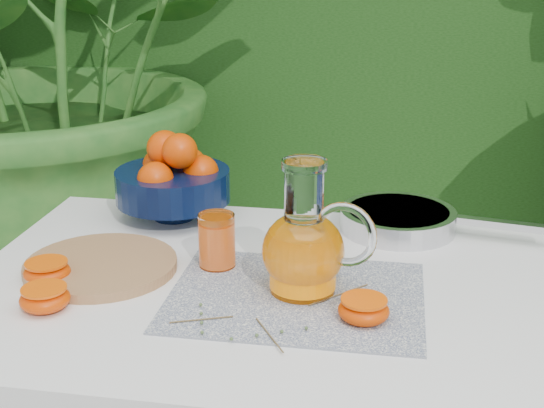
% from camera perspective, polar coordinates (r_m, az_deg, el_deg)
% --- Properties ---
extents(potted_plant_left, '(2.56, 2.56, 1.94)m').
position_cam_1_polar(potted_plant_left, '(2.51, -16.68, 11.64)').
color(potted_plant_left, '#246121').
rests_on(potted_plant_left, ground).
extents(white_table, '(1.00, 0.70, 0.75)m').
position_cam_1_polar(white_table, '(1.27, -0.16, -9.31)').
color(white_table, white).
rests_on(white_table, ground).
extents(placemat, '(0.40, 0.31, 0.00)m').
position_cam_1_polar(placemat, '(1.19, 1.83, -6.95)').
color(placemat, '#0B1842').
rests_on(placemat, white_table).
extents(cutting_board, '(0.28, 0.28, 0.02)m').
position_cam_1_polar(cutting_board, '(1.31, -12.76, -4.55)').
color(cutting_board, '#A5784A').
rests_on(cutting_board, white_table).
extents(fruit_bowl, '(0.29, 0.29, 0.18)m').
position_cam_1_polar(fruit_bowl, '(1.50, -7.41, 1.93)').
color(fruit_bowl, black).
rests_on(fruit_bowl, white_table).
extents(juice_pitcher, '(0.20, 0.16, 0.21)m').
position_cam_1_polar(juice_pitcher, '(1.17, 2.48, -3.28)').
color(juice_pitcher, white).
rests_on(juice_pitcher, white_table).
extents(juice_tumbler, '(0.07, 0.07, 0.09)m').
position_cam_1_polar(juice_tumbler, '(1.28, -4.17, -2.83)').
color(juice_tumbler, white).
rests_on(juice_tumbler, white_table).
extents(saute_pan, '(0.40, 0.25, 0.04)m').
position_cam_1_polar(saute_pan, '(1.46, 9.59, -1.10)').
color(saute_pan, silver).
rests_on(saute_pan, white_table).
extents(orange_halves, '(0.60, 0.18, 0.04)m').
position_cam_1_polar(orange_halves, '(1.18, -9.39, -6.59)').
color(orange_halves, '#DC5B02').
rests_on(orange_halves, white_table).
extents(thyme_sprigs, '(0.29, 0.23, 0.01)m').
position_cam_1_polar(thyme_sprigs, '(1.13, 0.18, -8.29)').
color(thyme_sprigs, brown).
rests_on(thyme_sprigs, white_table).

